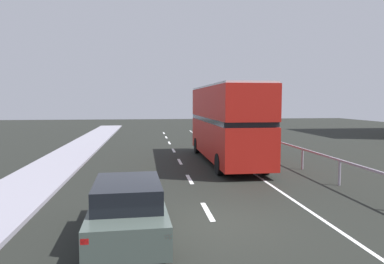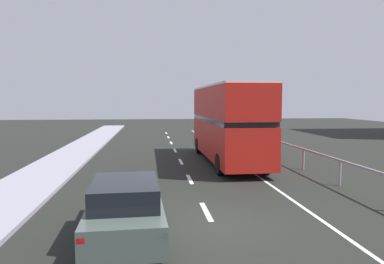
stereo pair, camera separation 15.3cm
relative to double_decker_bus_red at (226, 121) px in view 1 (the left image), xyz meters
The scene contains 5 objects.
ground_plane 10.43m from the double_decker_bus_red, 104.50° to the right, with size 74.58×120.00×0.10m, color black.
lane_paint_markings 2.62m from the double_decker_bus_red, 113.39° to the right, with size 3.28×46.00×0.01m.
bridge_side_railing 3.70m from the double_decker_bus_red, 14.29° to the right, with size 0.10×42.00×1.06m.
double_decker_bus_red is the anchor object (origin of this frame).
hatchback_car_near 11.82m from the double_decker_bus_red, 114.52° to the right, with size 1.97×4.31×1.44m.
Camera 1 is at (-1.83, -9.78, 3.37)m, focal length 33.92 mm.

